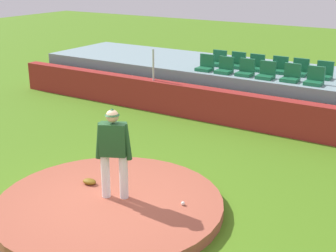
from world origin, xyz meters
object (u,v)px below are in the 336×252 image
Objects in this scene: baseball at (183,203)px; stadium_chair_2 at (246,70)px; stadium_chair_6 at (218,61)px; stadium_chair_1 at (225,68)px; stadium_chair_8 at (256,65)px; pitcher at (113,147)px; stadium_chair_7 at (237,63)px; stadium_chair_3 at (266,73)px; stadium_chair_0 at (206,65)px; stadium_chair_4 at (291,76)px; fielding_glove at (89,182)px; stadium_chair_11 at (324,73)px; stadium_chair_10 at (300,70)px; stadium_chair_9 at (279,68)px; stadium_chair_5 at (315,79)px.

baseball is 0.15× the size of stadium_chair_2.
stadium_chair_1 is at bearing 126.68° from stadium_chair_6.
stadium_chair_1 is at bearing 53.88° from stadium_chair_8.
stadium_chair_7 is at bearing 72.11° from pitcher.
stadium_chair_3 is 1.00× the size of stadium_chair_7.
stadium_chair_0 is at bearing 33.17° from stadium_chair_8.
stadium_chair_4 is (2.78, 0.03, 0.00)m from stadium_chair_0.
fielding_glove is at bearing 80.42° from stadium_chair_3.
stadium_chair_11 is at bearing 179.07° from stadium_chair_7.
stadium_chair_0 and stadium_chair_7 have the same top height.
stadium_chair_3 is 1.00× the size of stadium_chair_10.
stadium_chair_6 is at bearing -1.33° from stadium_chair_8.
fielding_glove is 0.60× the size of stadium_chair_2.
stadium_chair_4 and stadium_chair_9 have the same top height.
stadium_chair_0 is 1.00× the size of stadium_chair_10.
stadium_chair_10 is (-0.03, 0.89, 0.00)m from stadium_chair_4.
stadium_chair_5 is (0.70, -0.04, 0.00)m from stadium_chair_4.
stadium_chair_0 is 0.69m from stadium_chair_1.
pitcher is at bearing 92.97° from stadium_chair_2.
baseball is 0.15× the size of stadium_chair_8.
stadium_chair_8 is (1.34, 0.88, 0.00)m from stadium_chair_0.
stadium_chair_10 is at bearing -51.98° from stadium_chair_5.
stadium_chair_6 is at bearing 0.13° from stadium_chair_10.
stadium_chair_2 is at bearing 33.38° from stadium_chair_10.
stadium_chair_8 is 2.14m from stadium_chair_11.
baseball is 0.25× the size of fielding_glove.
stadium_chair_8 is at bearing -126.12° from stadium_chair_1.
stadium_chair_4 and stadium_chair_6 have the same top height.
stadium_chair_7 is at bearing -52.64° from stadium_chair_2.
fielding_glove is 6.80m from stadium_chair_2.
stadium_chair_7 is (-1.38, 0.95, 0.00)m from stadium_chair_3.
stadium_chair_3 is at bearing 179.29° from stadium_chair_0.
fielding_glove is 0.60× the size of stadium_chair_7.
baseball is 8.02m from stadium_chair_6.
stadium_chair_1 is 1.00× the size of stadium_chair_9.
fielding_glove is 7.23m from stadium_chair_5.
stadium_chair_1 is 1.00× the size of stadium_chair_7.
stadium_chair_4 is at bearing -179.46° from stadium_chair_0.
stadium_chair_4 is 2.92m from stadium_chair_6.
stadium_chair_0 is at bearing -0.23° from stadium_chair_5.
pitcher is at bearing 165.13° from fielding_glove.
stadium_chair_2 is 1.00× the size of stadium_chair_10.
stadium_chair_1 is (-1.04, 6.82, 0.17)m from pitcher.
stadium_chair_1 is at bearing -91.11° from fielding_glove.
stadium_chair_0 is 3.48m from stadium_chair_5.
baseball is 0.15× the size of stadium_chair_5.
stadium_chair_9 is 1.00× the size of stadium_chair_10.
stadium_chair_10 is (1.02, 7.76, 0.17)m from pitcher.
stadium_chair_8 is at bearing 1.52° from stadium_chair_10.
stadium_chair_6 is 2.75m from stadium_chair_10.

